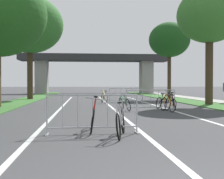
{
  "coord_description": "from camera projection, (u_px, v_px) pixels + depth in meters",
  "views": [
    {
      "loc": [
        -1.57,
        -2.94,
        1.32
      ],
      "look_at": [
        0.76,
        21.96,
        0.88
      ],
      "focal_mm": 48.16,
      "sensor_mm": 36.0,
      "label": 1
    }
  ],
  "objects": [
    {
      "name": "bicycle_red_6",
      "position": [
        93.0,
        118.0,
        8.44
      ],
      "size": [
        0.54,
        1.68,
        0.99
      ],
      "rotation": [
        0.0,
        0.0,
        3.11
      ],
      "color": "black",
      "rests_on": "ground"
    },
    {
      "name": "bicycle_yellow_1",
      "position": [
        104.0,
        98.0,
        20.92
      ],
      "size": [
        0.46,
        1.71,
        0.9
      ],
      "rotation": [
        0.0,
        0.0,
        0.18
      ],
      "color": "black",
      "rests_on": "ground"
    },
    {
      "name": "grass_verge_right",
      "position": [
        184.0,
        101.0,
        23.54
      ],
      "size": [
        2.2,
        48.75,
        0.05
      ],
      "primitive_type": "cube",
      "color": "#386B2D",
      "rests_on": "ground"
    },
    {
      "name": "bicycle_purple_3",
      "position": [
        174.0,
        103.0,
        15.39
      ],
      "size": [
        0.55,
        1.66,
        0.93
      ],
      "rotation": [
        0.0,
        0.0,
        -0.24
      ],
      "color": "black",
      "rests_on": "ground"
    },
    {
      "name": "bicycle_silver_0",
      "position": [
        120.0,
        122.0,
        7.56
      ],
      "size": [
        0.62,
        1.69,
        0.94
      ],
      "rotation": [
        0.0,
        0.0,
        2.92
      ],
      "color": "black",
      "rests_on": "ground"
    },
    {
      "name": "bicycle_green_4",
      "position": [
        124.0,
        103.0,
        15.16
      ],
      "size": [
        0.64,
        1.67,
        0.88
      ],
      "rotation": [
        0.0,
        0.0,
        0.2
      ],
      "color": "black",
      "rests_on": "ground"
    },
    {
      "name": "tree_right_cypress_far",
      "position": [
        209.0,
        16.0,
        18.78
      ],
      "size": [
        4.06,
        4.06,
        7.37
      ],
      "color": "#3D2D1E",
      "rests_on": "ground"
    },
    {
      "name": "tree_left_oak_mid",
      "position": [
        30.0,
        25.0,
        25.63
      ],
      "size": [
        5.69,
        5.69,
        8.82
      ],
      "color": "#3D2D1E",
      "rests_on": "ground"
    },
    {
      "name": "crowd_barrier_third",
      "position": [
        126.0,
        95.0,
        21.48
      ],
      "size": [
        2.46,
        0.54,
        1.05
      ],
      "rotation": [
        0.0,
        0.0,
        0.04
      ],
      "color": "#ADADB2",
      "rests_on": "ground"
    },
    {
      "name": "lane_stripe_right_lane",
      "position": [
        160.0,
        107.0,
        17.4
      ],
      "size": [
        0.14,
        28.2,
        0.01
      ],
      "primitive_type": "cube",
      "color": "silver",
      "rests_on": "ground"
    },
    {
      "name": "overpass_bridge",
      "position": [
        95.0,
        65.0,
        43.13
      ],
      "size": [
        21.19,
        3.67,
        5.55
      ],
      "color": "#2D2D30",
      "rests_on": "ground"
    },
    {
      "name": "grass_verge_left",
      "position": [
        21.0,
        102.0,
        22.36
      ],
      "size": [
        2.2,
        48.75,
        0.05
      ],
      "primitive_type": "cube",
      "color": "#386B2D",
      "rests_on": "ground"
    },
    {
      "name": "lane_stripe_left_lane",
      "position": [
        61.0,
        108.0,
        16.87
      ],
      "size": [
        0.14,
        28.2,
        0.01
      ],
      "primitive_type": "cube",
      "color": "silver",
      "rests_on": "ground"
    },
    {
      "name": "sidewalk_path_right",
      "position": [
        208.0,
        100.0,
        23.72
      ],
      "size": [
        1.72,
        48.75,
        0.08
      ],
      "primitive_type": "cube",
      "color": "#9E9B93",
      "rests_on": "ground"
    },
    {
      "name": "crowd_barrier_nearest",
      "position": [
        93.0,
        114.0,
        7.93
      ],
      "size": [
        2.46,
        0.54,
        1.05
      ],
      "rotation": [
        0.0,
        0.0,
        0.04
      ],
      "color": "#ADADB2",
      "rests_on": "ground"
    },
    {
      "name": "bicycle_black_2",
      "position": [
        163.0,
        103.0,
        15.53
      ],
      "size": [
        0.67,
        1.73,
        0.98
      ],
      "rotation": [
        0.0,
        0.0,
        3.32
      ],
      "color": "black",
      "rests_on": "ground"
    },
    {
      "name": "lane_stripe_center",
      "position": [
        112.0,
        107.0,
        17.14
      ],
      "size": [
        0.14,
        28.2,
        0.01
      ],
      "primitive_type": "cube",
      "color": "silver",
      "rests_on": "ground"
    },
    {
      "name": "tree_right_oak_near",
      "position": [
        169.0,
        40.0,
        26.71
      ],
      "size": [
        3.65,
        3.65,
        6.83
      ],
      "color": "#3D2D1E",
      "rests_on": "ground"
    },
    {
      "name": "crowd_barrier_second",
      "position": [
        151.0,
        100.0,
        14.86
      ],
      "size": [
        2.45,
        0.5,
        1.05
      ],
      "rotation": [
        0.0,
        0.0,
        -0.03
      ],
      "color": "#ADADB2",
      "rests_on": "ground"
    },
    {
      "name": "bicycle_orange_5",
      "position": [
        168.0,
        104.0,
        14.47
      ],
      "size": [
        0.43,
        1.63,
        0.88
      ],
      "rotation": [
        0.0,
        0.0,
        0.18
      ],
      "color": "black",
      "rests_on": "ground"
    }
  ]
}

